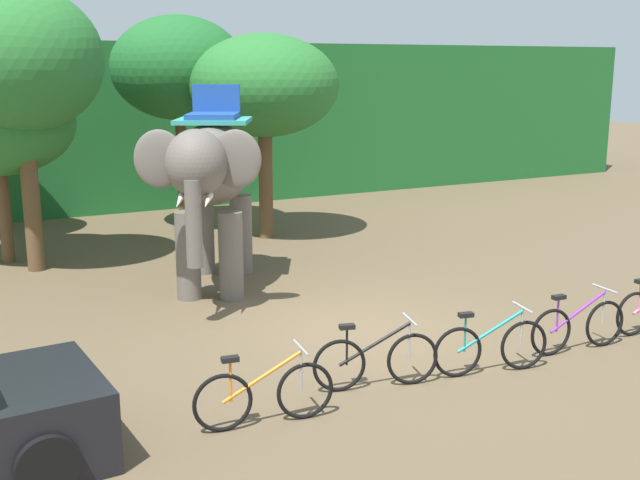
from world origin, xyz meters
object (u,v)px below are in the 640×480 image
bike_orange (264,394)px  elephant (211,174)px  bike_purple (578,326)px  bike_black (376,360)px  tree_center_left (178,69)px  tree_center_right (264,86)px  bike_teal (491,346)px  tree_center (20,61)px

bike_orange → elephant: bearing=75.9°
bike_purple → bike_black: bearing=176.5°
tree_center_left → tree_center_right: size_ratio=1.10×
bike_orange → bike_teal: (3.38, 0.04, 0.00)m
tree_center → bike_purple: 11.38m
tree_center_right → bike_black: size_ratio=2.91×
tree_center_right → bike_black: (-2.37, -9.05, -3.25)m
tree_center_right → bike_purple: bearing=-83.9°
tree_center_right → bike_teal: (-0.71, -9.34, -3.25)m
tree_center_right → bike_black: tree_center_right is taller
tree_center_left → bike_black: (-0.89, -10.93, -3.66)m
tree_center_left → bike_teal: bearing=-86.1°
tree_center → tree_center_left: (3.98, 2.57, -0.17)m
tree_center_left → bike_orange: tree_center_left is taller
tree_center → tree_center_left: tree_center is taller
tree_center_left → elephant: (-1.20, -5.63, -1.84)m
tree_center_right → bike_orange: size_ratio=2.86×
bike_black → bike_purple: size_ratio=0.98×
tree_center_left → bike_orange: 12.12m
tree_center_right → bike_black: 9.90m
bike_orange → bike_purple: same height
tree_center → bike_black: (3.09, -8.36, -3.83)m
elephant → bike_black: elephant is taller
elephant → bike_purple: 6.86m
tree_center_left → bike_purple: tree_center_left is taller
bike_black → bike_teal: (1.66, -0.29, 0.00)m
tree_center → bike_teal: size_ratio=3.37×
bike_teal → elephant: bearing=109.4°
bike_teal → bike_orange: bearing=-179.4°
tree_center_left → bike_orange: (-2.61, -11.26, -3.66)m
tree_center_right → bike_teal: 9.92m
elephant → bike_black: size_ratio=2.46×
bike_black → bike_teal: bearing=-10.0°
elephant → bike_orange: (-1.41, -5.63, -1.82)m
bike_orange → bike_black: size_ratio=1.02×
bike_purple → elephant: bearing=123.7°
tree_center_right → elephant: bearing=-125.6°
elephant → bike_purple: (3.67, -5.50, -1.82)m
bike_teal → tree_center: bearing=118.8°
elephant → bike_purple: elephant is taller
bike_black → bike_purple: (3.36, -0.20, 0.00)m
tree_center_left → elephant: tree_center_left is taller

